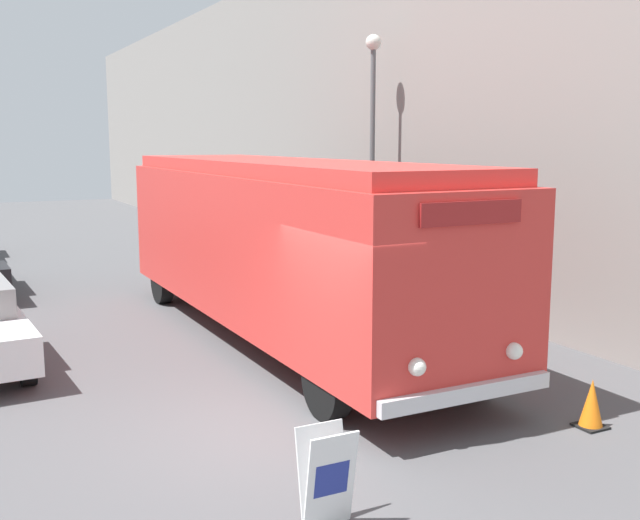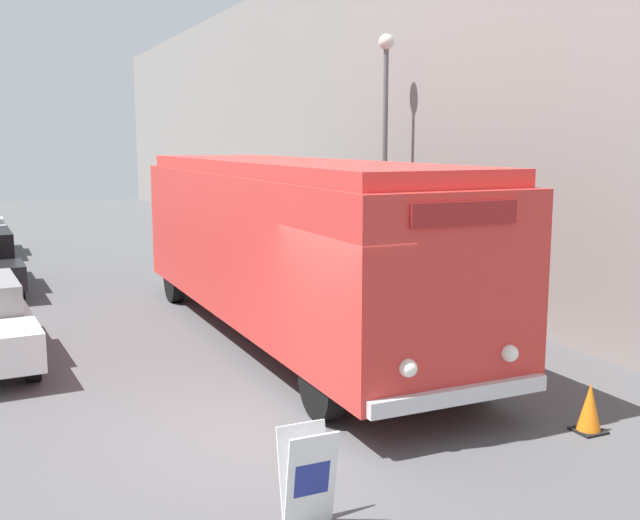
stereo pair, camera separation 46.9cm
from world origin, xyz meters
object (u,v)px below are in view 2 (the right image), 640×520
object	(u,v)px
sign_board	(308,479)
streetlamp	(385,127)
vintage_bus	(288,239)
traffic_cone	(590,408)

from	to	relation	value
sign_board	streetlamp	xyz separation A→B (m)	(6.05, 9.27, 3.49)
vintage_bus	traffic_cone	xyz separation A→B (m)	(1.71, -5.84, -1.55)
sign_board	streetlamp	world-z (taller)	streetlamp
vintage_bus	traffic_cone	size ratio (longest dim) A/B	17.12
vintage_bus	sign_board	distance (m)	7.08
streetlamp	sign_board	bearing A→B (deg)	-123.14
vintage_bus	streetlamp	xyz separation A→B (m)	(3.59, 2.79, 2.10)
streetlamp	traffic_cone	distance (m)	9.55
vintage_bus	streetlamp	distance (m)	5.00
vintage_bus	streetlamp	size ratio (longest dim) A/B	1.81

